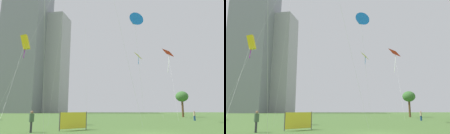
% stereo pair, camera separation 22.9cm
% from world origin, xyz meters
% --- Properties ---
extents(ground, '(280.00, 280.00, 0.00)m').
position_xyz_m(ground, '(0.00, 0.00, 0.00)').
color(ground, '#476B30').
extents(person_standing_0, '(0.37, 0.37, 1.68)m').
position_xyz_m(person_standing_0, '(-9.39, 1.46, 0.97)').
color(person_standing_0, '#2D2D33').
rests_on(person_standing_0, ground).
extents(person_standing_2, '(0.35, 0.35, 1.56)m').
position_xyz_m(person_standing_2, '(12.29, 18.99, 0.90)').
color(person_standing_2, '#1E478C').
rests_on(person_standing_2, ground).
extents(kite_flying_0, '(2.76, 11.63, 11.45)m').
position_xyz_m(kite_flying_0, '(-13.57, 11.08, 10.40)').
color(kite_flying_0, silver).
rests_on(kite_flying_0, ground).
extents(kite_flying_4, '(2.57, 8.27, 14.12)m').
position_xyz_m(kite_flying_4, '(10.64, 25.36, 13.07)').
color(kite_flying_4, silver).
rests_on(kite_flying_4, ground).
extents(kite_flying_5, '(3.94, 7.40, 17.15)m').
position_xyz_m(kite_flying_5, '(1.86, 15.71, 15.85)').
color(kite_flying_5, silver).
rests_on(kite_flying_5, ground).
extents(kite_flying_6, '(4.89, 5.19, 14.68)m').
position_xyz_m(kite_flying_6, '(5.48, 30.30, 13.78)').
color(kite_flying_6, silver).
rests_on(kite_flying_6, ground).
extents(park_tree_0, '(3.10, 3.10, 6.34)m').
position_xyz_m(park_tree_0, '(17.36, 35.81, 4.94)').
color(park_tree_0, brown).
rests_on(park_tree_0, ground).
extents(distant_highrise_0, '(25.81, 28.63, 88.04)m').
position_xyz_m(distant_highrise_0, '(-47.05, 115.15, 44.02)').
color(distant_highrise_0, gray).
rests_on(distant_highrise_0, ground).
extents(distant_highrise_1, '(17.78, 18.63, 63.68)m').
position_xyz_m(distant_highrise_1, '(-30.69, 121.64, 31.84)').
color(distant_highrise_1, '#A8A8AD').
rests_on(distant_highrise_1, ground).
extents(event_banner, '(2.25, 1.54, 1.59)m').
position_xyz_m(event_banner, '(-6.25, 3.13, 0.84)').
color(event_banner, '#4C4C4C').
rests_on(event_banner, ground).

